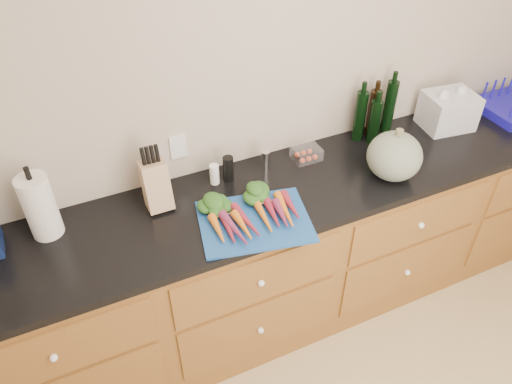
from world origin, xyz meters
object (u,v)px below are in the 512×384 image
knife_block (156,185)px  carrots (250,210)px  cutting_board (255,221)px  tomato_box (306,153)px  paper_towel (40,207)px  squash (394,156)px

knife_block → carrots: bearing=-35.7°
cutting_board → tomato_box: tomato_box is taller
carrots → knife_block: size_ratio=1.79×
knife_block → tomato_box: 0.80m
carrots → tomato_box: size_ratio=2.94×
tomato_box → paper_towel: bearing=-179.6°
knife_block → tomato_box: bearing=2.1°
paper_towel → knife_block: (0.49, -0.02, -0.03)m
carrots → knife_block: (-0.35, 0.25, 0.08)m
tomato_box → knife_block: bearing=-177.9°
paper_towel → knife_block: paper_towel is taller
carrots → tomato_box: 0.53m
paper_towel → tomato_box: bearing=0.4°
cutting_board → carrots: (-0.00, 0.05, 0.03)m
knife_block → tomato_box: size_ratio=1.64×
cutting_board → paper_towel: 0.91m
carrots → squash: squash is taller
cutting_board → knife_block: size_ratio=2.13×
cutting_board → carrots: bearing=90.0°
squash → knife_block: (-1.11, 0.27, -0.01)m
squash → knife_block: size_ratio=1.16×
squash → cutting_board: bearing=-178.0°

